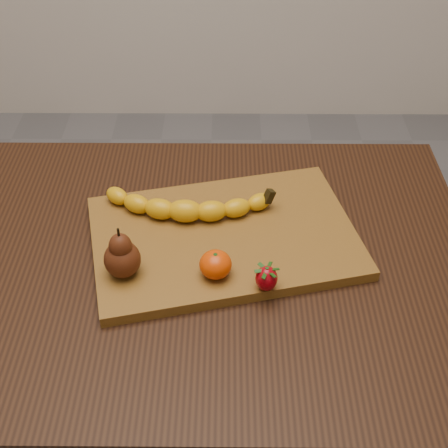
{
  "coord_description": "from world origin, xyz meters",
  "views": [
    {
      "loc": [
        0.07,
        -0.77,
        1.5
      ],
      "look_at": [
        0.07,
        0.04,
        0.8
      ],
      "focal_mm": 50.0,
      "sensor_mm": 36.0,
      "label": 1
    }
  ],
  "objects_px": {
    "pear": "(121,252)",
    "mandarin": "(216,265)",
    "cutting_board": "(224,237)",
    "table": "(188,296)"
  },
  "relations": [
    {
      "from": "table",
      "to": "mandarin",
      "type": "distance_m",
      "value": 0.16
    },
    {
      "from": "cutting_board",
      "to": "mandarin",
      "type": "xyz_separation_m",
      "value": [
        -0.01,
        -0.1,
        0.03
      ]
    },
    {
      "from": "cutting_board",
      "to": "mandarin",
      "type": "height_order",
      "value": "mandarin"
    },
    {
      "from": "cutting_board",
      "to": "mandarin",
      "type": "bearing_deg",
      "value": -110.33
    },
    {
      "from": "table",
      "to": "cutting_board",
      "type": "relative_size",
      "value": 2.22
    },
    {
      "from": "pear",
      "to": "mandarin",
      "type": "relative_size",
      "value": 1.76
    },
    {
      "from": "cutting_board",
      "to": "pear",
      "type": "xyz_separation_m",
      "value": [
        -0.16,
        -0.1,
        0.06
      ]
    },
    {
      "from": "table",
      "to": "cutting_board",
      "type": "xyz_separation_m",
      "value": [
        0.07,
        0.04,
        0.11
      ]
    },
    {
      "from": "pear",
      "to": "mandarin",
      "type": "height_order",
      "value": "pear"
    },
    {
      "from": "table",
      "to": "pear",
      "type": "height_order",
      "value": "pear"
    }
  ]
}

